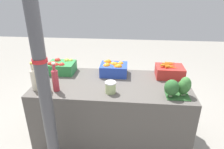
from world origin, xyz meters
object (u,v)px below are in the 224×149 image
Objects in this scene: orange_crate at (114,68)px; carrot_crate at (169,71)px; broccoli_pile at (179,87)px; apple_crate at (61,67)px; juice_bottle_cloudy at (34,79)px; pickle_jar at (111,87)px; juice_bottle_ruby at (55,79)px; support_pole at (42,74)px; juice_bottle_golden at (44,81)px.

carrot_crate reaches higher than orange_crate.
apple_crate is at bearing 160.95° from broccoli_pile.
juice_bottle_cloudy is 2.53× the size of pickle_jar.
carrot_crate is 1.03× the size of juice_bottle_ruby.
support_pole reaches higher than juice_bottle_ruby.
support_pole is at bearing -65.13° from juice_bottle_golden.
support_pole is 1.45m from carrot_crate.
orange_crate is at bearing 0.13° from apple_crate.
carrot_crate is 1.22× the size of broccoli_pile.
orange_crate is 0.45m from pickle_jar.
support_pole is at bearing -118.68° from orange_crate.
juice_bottle_cloudy is (-0.76, -0.45, 0.05)m from orange_crate.
broccoli_pile is (0.66, -0.45, 0.02)m from orange_crate.
carrot_crate is (1.12, 0.87, -0.30)m from support_pole.
broccoli_pile is 0.86× the size of juice_bottle_cloudy.
juice_bottle_golden is at bearing -92.47° from apple_crate.
support_pole is 0.71m from pickle_jar.
apple_crate is 1.03× the size of juice_bottle_ruby.
pickle_jar is at bearing 41.18° from support_pole.
carrot_crate is 1.33× the size of juice_bottle_golden.
juice_bottle_golden is 0.12m from juice_bottle_ruby.
carrot_crate is at bearing 34.64° from pickle_jar.
orange_crate is 1.33× the size of juice_bottle_golden.
juice_bottle_ruby reaches higher than broccoli_pile.
apple_crate is 0.47m from juice_bottle_cloudy.
juice_bottle_cloudy is (-0.29, 0.41, -0.24)m from support_pole.
broccoli_pile is at bearing 0.15° from juice_bottle_ruby.
broccoli_pile is 0.66m from pickle_jar.
orange_crate is at bearing 34.49° from juice_bottle_golden.
orange_crate is at bearing 90.90° from pickle_jar.
orange_crate is at bearing -179.91° from carrot_crate.
juice_bottle_cloudy reaches higher than orange_crate.
juice_bottle_cloudy is (-1.42, -0.46, 0.06)m from carrot_crate.
carrot_crate is at bearing 0.11° from apple_crate.
apple_crate is 1.05× the size of juice_bottle_cloudy.
juice_bottle_golden is 0.67m from pickle_jar.
apple_crate is 1.00× the size of carrot_crate.
support_pole is 0.56m from juice_bottle_cloudy.
broccoli_pile is (0.01, -0.45, 0.03)m from carrot_crate.
broccoli_pile is at bearing -88.82° from carrot_crate.
support_pole is 7.25× the size of orange_crate.
pickle_jar is at bearing -145.36° from carrot_crate.
apple_crate is 0.45m from juice_bottle_golden.
pickle_jar is at bearing -34.30° from apple_crate.
apple_crate is 1.22× the size of broccoli_pile.
juice_bottle_cloudy is at bearing -149.25° from orange_crate.
juice_bottle_golden reaches higher than pickle_jar.
juice_bottle_cloudy is 0.77m from pickle_jar.
juice_bottle_ruby is at bearing 0.00° from juice_bottle_cloudy.
broccoli_pile is at bearing -34.33° from orange_crate.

